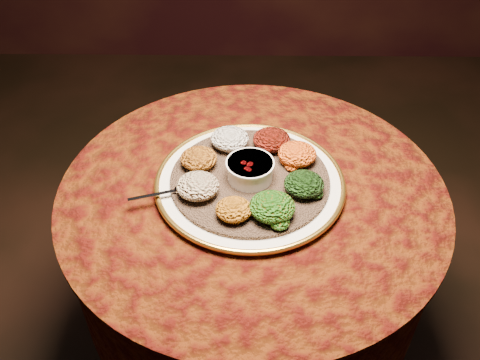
{
  "coord_description": "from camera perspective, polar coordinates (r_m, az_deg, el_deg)",
  "views": [
    {
      "loc": [
        -0.02,
        -0.96,
        1.63
      ],
      "look_at": [
        -0.03,
        0.0,
        0.76
      ],
      "focal_mm": 40.0,
      "sensor_mm": 36.0,
      "label": 1
    }
  ],
  "objects": [
    {
      "name": "portion_kik",
      "position": [
        1.2,
        -0.68,
        -3.16
      ],
      "size": [
        0.08,
        0.08,
        0.04
      ],
      "primitive_type": "ellipsoid",
      "color": "#BA6410",
      "rests_on": "injera"
    },
    {
      "name": "table",
      "position": [
        1.45,
        1.23,
        -6.18
      ],
      "size": [
        0.96,
        0.96,
        0.73
      ],
      "color": "black",
      "rests_on": "ground"
    },
    {
      "name": "portion_tikil",
      "position": [
        1.35,
        6.13,
        2.79
      ],
      "size": [
        0.1,
        0.09,
        0.05
      ],
      "primitive_type": "ellipsoid",
      "color": "#A8630E",
      "rests_on": "injera"
    },
    {
      "name": "portion_mixveg",
      "position": [
        1.2,
        3.45,
        -2.87
      ],
      "size": [
        0.1,
        0.1,
        0.05
      ],
      "primitive_type": "ellipsoid",
      "color": "#A1390A",
      "rests_on": "injera"
    },
    {
      "name": "injera",
      "position": [
        1.31,
        1.06,
        0.09
      ],
      "size": [
        0.42,
        0.42,
        0.01
      ],
      "primitive_type": "cylinder",
      "rotation": [
        0.0,
        0.0,
        -0.09
      ],
      "color": "brown",
      "rests_on": "platter"
    },
    {
      "name": "platter",
      "position": [
        1.32,
        1.05,
        -0.26
      ],
      "size": [
        0.57,
        0.57,
        0.02
      ],
      "rotation": [
        0.0,
        0.0,
        0.32
      ],
      "color": "white",
      "rests_on": "table"
    },
    {
      "name": "portion_shiro",
      "position": [
        1.33,
        -4.42,
        2.31
      ],
      "size": [
        0.09,
        0.09,
        0.04
      ],
      "primitive_type": "ellipsoid",
      "color": "#A45C13",
      "rests_on": "injera"
    },
    {
      "name": "portion_kitfo",
      "position": [
        1.39,
        3.39,
        4.34
      ],
      "size": [
        0.1,
        0.09,
        0.05
      ],
      "primitive_type": "ellipsoid",
      "color": "black",
      "rests_on": "injera"
    },
    {
      "name": "portion_ayib",
      "position": [
        1.39,
        -1.1,
        4.43
      ],
      "size": [
        0.1,
        0.09,
        0.05
      ],
      "primitive_type": "ellipsoid",
      "color": "silver",
      "rests_on": "injera"
    },
    {
      "name": "portion_gomen",
      "position": [
        1.26,
        6.84,
        -0.41
      ],
      "size": [
        0.1,
        0.09,
        0.05
      ],
      "primitive_type": "ellipsoid",
      "color": "black",
      "rests_on": "injera"
    },
    {
      "name": "stew_bowl",
      "position": [
        1.29,
        1.08,
        1.2
      ],
      "size": [
        0.12,
        0.12,
        0.05
      ],
      "color": "white",
      "rests_on": "injera"
    },
    {
      "name": "spoon",
      "position": [
        1.27,
        -6.53,
        -1.04
      ],
      "size": [
        0.15,
        0.06,
        0.01
      ],
      "rotation": [
        0.0,
        0.0,
        -2.84
      ],
      "color": "silver",
      "rests_on": "injera"
    },
    {
      "name": "portion_timatim",
      "position": [
        1.25,
        -4.52,
        -0.64
      ],
      "size": [
        0.1,
        0.1,
        0.05
      ],
      "primitive_type": "ellipsoid",
      "color": "maroon",
      "rests_on": "injera"
    }
  ]
}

